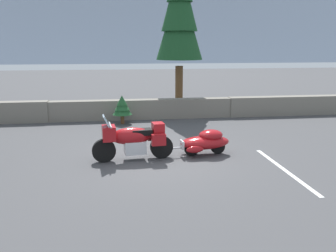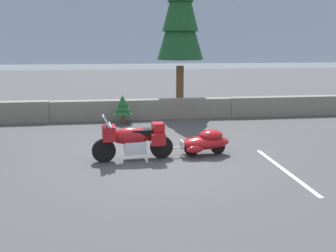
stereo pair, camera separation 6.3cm
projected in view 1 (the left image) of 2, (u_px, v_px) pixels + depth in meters
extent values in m
plane|color=#424244|center=(156.00, 158.00, 10.48)|extent=(80.00, 80.00, 0.00)
cube|color=slate|center=(142.00, 109.00, 15.98)|extent=(8.00, 0.54, 0.87)
cube|color=slate|center=(311.00, 105.00, 17.05)|extent=(8.00, 0.56, 0.89)
cube|color=#99A8BF|center=(119.00, 28.00, 101.24)|extent=(240.00, 80.00, 16.00)
cylinder|color=black|center=(104.00, 151.00, 10.04)|extent=(0.67, 0.20, 0.66)
cylinder|color=black|center=(162.00, 147.00, 10.42)|extent=(0.67, 0.20, 0.66)
cube|color=silver|center=(135.00, 147.00, 10.23)|extent=(0.64, 0.50, 0.36)
ellipsoid|color=maroon|center=(131.00, 136.00, 10.13)|extent=(1.24, 0.55, 0.48)
cube|color=maroon|center=(109.00, 133.00, 9.96)|extent=(0.41, 0.55, 0.40)
cube|color=#9EB7C6|center=(106.00, 122.00, 9.88)|extent=(0.23, 0.46, 0.34)
cube|color=black|center=(142.00, 132.00, 10.18)|extent=(0.59, 0.41, 0.16)
cube|color=maroon|center=(158.00, 128.00, 10.27)|extent=(0.36, 0.43, 0.28)
cube|color=maroon|center=(159.00, 140.00, 10.03)|extent=(0.41, 0.20, 0.32)
cube|color=maroon|center=(154.00, 135.00, 10.60)|extent=(0.41, 0.20, 0.32)
cylinder|color=silver|center=(110.00, 125.00, 9.92)|extent=(0.11, 0.70, 0.04)
cylinder|color=silver|center=(105.00, 142.00, 9.99)|extent=(0.26, 0.09, 0.54)
cylinder|color=black|center=(192.00, 148.00, 10.65)|extent=(0.45, 0.14, 0.44)
cylinder|color=black|center=(218.00, 147.00, 10.84)|extent=(0.45, 0.14, 0.44)
ellipsoid|color=maroon|center=(205.00, 142.00, 10.71)|extent=(1.56, 0.82, 0.40)
ellipsoid|color=maroon|center=(211.00, 135.00, 10.70)|extent=(0.77, 0.63, 0.32)
cube|color=silver|center=(182.00, 145.00, 10.55)|extent=(0.09, 0.32, 0.24)
ellipsoid|color=maroon|center=(195.00, 150.00, 10.33)|extent=(0.53, 0.19, 0.20)
ellipsoid|color=maroon|center=(189.00, 144.00, 10.94)|extent=(0.53, 0.19, 0.20)
cylinder|color=silver|center=(169.00, 148.00, 10.48)|extent=(0.70, 0.12, 0.05)
cylinder|color=brown|center=(179.00, 90.00, 17.25)|extent=(0.36, 0.36, 2.26)
cone|color=#194723|center=(179.00, 20.00, 16.55)|extent=(2.17, 2.17, 3.57)
cylinder|color=brown|center=(122.00, 120.00, 15.03)|extent=(0.16, 0.16, 0.35)
cone|color=#1E5128|center=(122.00, 108.00, 14.92)|extent=(0.81, 0.81, 0.55)
cone|color=#1E5128|center=(122.00, 104.00, 14.89)|extent=(0.63, 0.63, 0.48)
cone|color=#1E5128|center=(122.00, 100.00, 14.85)|extent=(0.44, 0.44, 0.41)
cube|color=silver|center=(284.00, 170.00, 9.48)|extent=(0.12, 3.60, 0.01)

